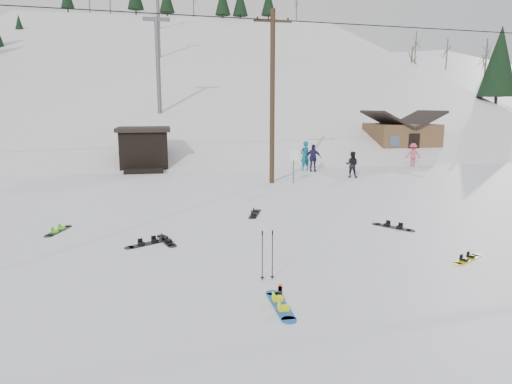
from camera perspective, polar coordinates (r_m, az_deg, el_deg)
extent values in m
plane|color=white|center=(11.30, 8.31, -10.88)|extent=(200.00, 200.00, 0.00)
cube|color=silver|center=(66.96, -7.76, -3.29)|extent=(60.00, 85.24, 65.97)
cube|color=white|center=(74.47, 23.12, -1.85)|extent=(45.66, 93.98, 54.59)
cylinder|color=#3A2819|center=(24.53, 2.05, 11.58)|extent=(0.26, 0.26, 9.00)
cube|color=#3A2819|center=(24.90, 2.12, 20.60)|extent=(2.00, 0.12, 0.12)
cylinder|color=black|center=(24.92, 2.12, 20.87)|extent=(0.08, 0.08, 0.12)
cylinder|color=#595B60|center=(24.63, 4.70, 3.16)|extent=(0.07, 0.07, 1.80)
cube|color=white|center=(24.52, 4.75, 4.65)|extent=(0.50, 0.04, 0.60)
cube|color=black|center=(31.05, -13.77, 5.11)|extent=(3.00, 3.00, 2.50)
cube|color=black|center=(30.96, -13.88, 7.63)|extent=(3.40, 3.40, 0.25)
cube|color=black|center=(29.39, -13.82, 2.64)|extent=(2.40, 1.20, 0.30)
cylinder|color=#595B60|center=(40.01, -12.13, 14.98)|extent=(0.36, 0.36, 8.00)
cube|color=#595B60|center=(40.48, -12.35, 20.35)|extent=(2.20, 0.30, 0.30)
cylinder|color=#595B60|center=(60.65, -12.11, 19.65)|extent=(0.36, 0.36, 8.00)
cylinder|color=#595B60|center=(81.49, -12.10, 21.94)|extent=(0.36, 0.36, 8.00)
cube|color=brown|center=(38.75, 17.65, 6.13)|extent=(5.00, 4.00, 2.70)
cube|color=black|center=(38.03, 15.99, 8.70)|extent=(2.69, 4.40, 1.43)
cube|color=black|center=(39.33, 19.54, 8.56)|extent=(2.69, 4.40, 1.43)
cube|color=black|center=(37.02, 19.13, 5.46)|extent=(0.90, 0.06, 1.90)
cube|color=#1954A8|center=(9.87, 3.06, -14.01)|extent=(0.32, 1.33, 0.03)
cylinder|color=#1954A8|center=(10.46, 2.11, -12.52)|extent=(0.31, 0.31, 0.03)
cylinder|color=#1954A8|center=(9.29, 4.15, -15.67)|extent=(0.31, 0.31, 0.03)
cube|color=#D5E60C|center=(10.06, 2.71, -13.16)|extent=(0.22, 0.17, 0.09)
cube|color=#D5E60C|center=(9.64, 3.44, -14.28)|extent=(0.22, 0.17, 0.09)
cube|color=red|center=(10.20, 3.03, -13.18)|extent=(0.42, 1.33, 0.02)
cube|color=black|center=(10.18, 3.03, -12.99)|extent=(0.13, 0.25, 0.06)
cube|color=red|center=(10.33, 3.03, -12.87)|extent=(0.42, 1.33, 0.02)
cube|color=black|center=(10.31, 3.03, -12.68)|extent=(0.13, 0.25, 0.06)
cylinder|color=black|center=(11.02, 0.80, -8.03)|extent=(0.02, 0.02, 1.19)
cylinder|color=black|center=(11.21, 0.79, -10.63)|extent=(0.09, 0.09, 0.01)
cylinder|color=black|center=(10.85, 0.80, -5.16)|extent=(0.04, 0.04, 0.11)
cylinder|color=black|center=(11.07, 2.06, -7.95)|extent=(0.02, 0.02, 1.19)
cylinder|color=black|center=(11.26, 2.04, -10.53)|extent=(0.09, 0.09, 0.01)
cylinder|color=black|center=(10.90, 2.08, -5.09)|extent=(0.04, 0.04, 0.11)
cube|color=black|center=(14.33, -13.31, -6.30)|extent=(1.23, 0.87, 0.03)
cylinder|color=black|center=(14.62, -11.13, -5.87)|extent=(0.29, 0.29, 0.03)
cylinder|color=black|center=(14.07, -15.58, -6.73)|extent=(0.29, 0.29, 0.03)
cube|color=black|center=(14.42, -12.53, -5.94)|extent=(0.24, 0.25, 0.08)
cube|color=black|center=(14.22, -14.13, -6.25)|extent=(0.24, 0.25, 0.08)
cube|color=black|center=(14.50, -11.13, -6.01)|extent=(0.61, 1.24, 0.02)
cylinder|color=black|center=(15.06, -11.78, -5.41)|extent=(0.28, 0.28, 0.02)
cylinder|color=black|center=(13.95, -10.42, -6.66)|extent=(0.28, 0.28, 0.02)
cube|color=black|center=(14.69, -11.38, -5.59)|extent=(0.23, 0.20, 0.08)
cube|color=black|center=(14.28, -10.89, -6.04)|extent=(0.23, 0.20, 0.08)
cube|color=black|center=(16.69, -23.47, -4.49)|extent=(0.63, 1.24, 0.02)
cylinder|color=black|center=(17.19, -22.47, -3.98)|extent=(0.28, 0.28, 0.02)
cylinder|color=black|center=(16.19, -24.52, -5.03)|extent=(0.28, 0.28, 0.02)
cube|color=#52C617|center=(16.86, -23.11, -4.14)|extent=(0.23, 0.20, 0.08)
cube|color=#52C617|center=(16.49, -23.85, -4.51)|extent=(0.23, 0.20, 0.08)
cube|color=black|center=(16.47, 16.77, -4.24)|extent=(0.99, 1.21, 0.03)
cylinder|color=black|center=(16.21, 18.79, -4.60)|extent=(0.29, 0.29, 0.03)
cylinder|color=black|center=(16.75, 14.81, -3.89)|extent=(0.29, 0.29, 0.03)
cube|color=black|center=(16.36, 17.50, -4.18)|extent=(0.26, 0.25, 0.08)
cube|color=black|center=(16.55, 16.06, -3.93)|extent=(0.26, 0.25, 0.08)
cube|color=yellow|center=(13.85, 24.89, -7.65)|extent=(1.13, 0.80, 0.02)
cylinder|color=yellow|center=(14.36, 25.85, -7.09)|extent=(0.26, 0.26, 0.02)
cylinder|color=yellow|center=(13.34, 23.86, -8.24)|extent=(0.26, 0.26, 0.02)
cube|color=black|center=(14.01, 25.26, -7.25)|extent=(0.22, 0.23, 0.08)
cube|color=black|center=(13.65, 24.55, -7.66)|extent=(0.22, 0.23, 0.08)
cube|color=black|center=(17.67, -0.14, -2.77)|extent=(0.72, 1.31, 0.03)
cylinder|color=black|center=(18.29, 0.17, -2.30)|extent=(0.30, 0.30, 0.03)
cylinder|color=black|center=(17.05, -0.47, -3.27)|extent=(0.30, 0.30, 0.03)
cube|color=black|center=(17.88, -0.02, -2.42)|extent=(0.25, 0.22, 0.08)
cube|color=black|center=(17.43, -0.26, -2.76)|extent=(0.25, 0.22, 0.08)
imported|color=#0B5874|center=(29.63, 6.14, 4.51)|extent=(0.81, 0.68, 1.90)
imported|color=black|center=(27.20, 11.90, 3.39)|extent=(0.94, 0.88, 1.53)
imported|color=#C34556|center=(33.32, 19.02, 4.41)|extent=(1.14, 0.81, 1.59)
imported|color=#1C1B43|center=(29.16, 7.18, 4.23)|extent=(1.10, 0.83, 1.74)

